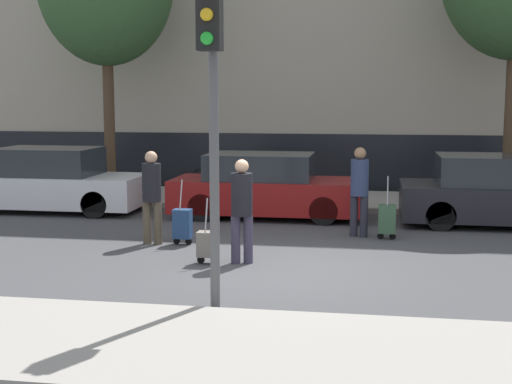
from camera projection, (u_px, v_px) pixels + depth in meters
ground_plane at (280, 269)px, 11.05m from camera, size 80.00×80.00×0.00m
sidewalk_near at (232, 350)px, 7.38m from camera, size 28.00×2.50×0.12m
sidewalk_far at (317, 200)px, 17.88m from camera, size 28.00×3.00×0.12m
parked_car_0 at (54, 182)px, 16.49m from camera, size 4.06×1.74×1.47m
parked_car_1 at (265, 188)px, 15.68m from camera, size 4.17×1.73×1.40m
parked_car_2 at (498, 193)px, 14.69m from camera, size 4.02×1.85×1.45m
pedestrian_left at (152, 192)px, 12.78m from camera, size 0.35×0.34×1.69m
trolley_left at (182, 224)px, 12.80m from camera, size 0.34×0.29×1.19m
pedestrian_center at (242, 205)px, 11.31m from camera, size 0.34×0.34×1.67m
trolley_center at (208, 244)px, 11.36m from camera, size 0.34×0.29×1.06m
pedestrian_right at (359, 186)px, 13.45m from camera, size 0.34×0.34×1.70m
trolley_right at (387, 219)px, 13.28m from camera, size 0.34×0.29×1.19m
traffic_light at (212, 82)px, 8.45m from camera, size 0.28×0.47×3.99m
parked_bicycle at (223, 182)px, 18.07m from camera, size 1.77×0.06×0.96m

